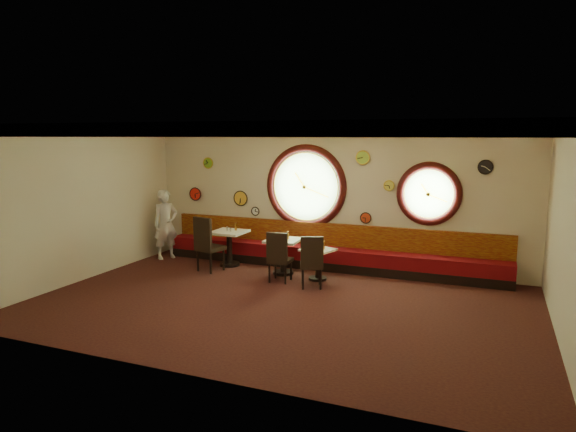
% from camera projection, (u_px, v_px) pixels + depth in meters
% --- Properties ---
extents(floor, '(9.00, 6.00, 0.00)m').
position_uv_depth(floor, '(280.00, 304.00, 9.32)').
color(floor, black).
rests_on(floor, ground).
extents(ceiling, '(9.00, 6.00, 0.02)m').
position_uv_depth(ceiling, '(280.00, 126.00, 8.82)').
color(ceiling, gold).
rests_on(ceiling, wall_back).
extents(wall_back, '(9.00, 0.02, 3.20)m').
position_uv_depth(wall_back, '(330.00, 198.00, 11.82)').
color(wall_back, beige).
rests_on(wall_back, floor).
extents(wall_front, '(9.00, 0.02, 3.20)m').
position_uv_depth(wall_front, '(185.00, 253.00, 6.33)').
color(wall_front, beige).
rests_on(wall_front, floor).
extents(wall_left, '(0.02, 6.00, 3.20)m').
position_uv_depth(wall_left, '(82.00, 205.00, 10.74)').
color(wall_left, beige).
rests_on(wall_left, floor).
extents(wall_right, '(0.02, 6.00, 3.20)m').
position_uv_depth(wall_right, '(566.00, 236.00, 7.41)').
color(wall_right, beige).
rests_on(wall_right, floor).
extents(molding_back, '(9.00, 0.10, 0.18)m').
position_uv_depth(molding_back, '(331.00, 132.00, 11.54)').
color(molding_back, '#340A09').
rests_on(molding_back, wall_back).
extents(molding_front, '(9.00, 0.10, 0.18)m').
position_uv_depth(molding_front, '(184.00, 129.00, 6.14)').
color(molding_front, '#340A09').
rests_on(molding_front, wall_back).
extents(molding_left, '(0.10, 6.00, 0.18)m').
position_uv_depth(molding_left, '(80.00, 132.00, 10.49)').
color(molding_left, '#340A09').
rests_on(molding_left, wall_back).
extents(molding_right, '(0.10, 6.00, 0.18)m').
position_uv_depth(molding_right, '(572.00, 130.00, 7.19)').
color(molding_right, '#340A09').
rests_on(molding_right, wall_back).
extents(banquette_base, '(8.00, 0.55, 0.20)m').
position_uv_depth(banquette_base, '(326.00, 264.00, 11.80)').
color(banquette_base, black).
rests_on(banquette_base, floor).
extents(banquette_seat, '(8.00, 0.55, 0.30)m').
position_uv_depth(banquette_seat, '(326.00, 254.00, 11.76)').
color(banquette_seat, '#5D070E').
rests_on(banquette_seat, banquette_base).
extents(banquette_back, '(8.00, 0.10, 0.55)m').
position_uv_depth(banquette_back, '(329.00, 235.00, 11.90)').
color(banquette_back, '#650E08').
rests_on(banquette_back, wall_back).
extents(porthole_left_glass, '(1.66, 0.02, 1.66)m').
position_uv_depth(porthole_left_glass, '(306.00, 187.00, 12.00)').
color(porthole_left_glass, '#99D47F').
rests_on(porthole_left_glass, wall_back).
extents(porthole_left_frame, '(1.98, 0.18, 1.98)m').
position_uv_depth(porthole_left_frame, '(306.00, 187.00, 11.99)').
color(porthole_left_frame, '#340A09').
rests_on(porthole_left_frame, wall_back).
extents(porthole_left_ring, '(1.61, 0.03, 1.61)m').
position_uv_depth(porthole_left_ring, '(305.00, 187.00, 11.96)').
color(porthole_left_ring, yellow).
rests_on(porthole_left_ring, wall_back).
extents(porthole_right_glass, '(1.10, 0.02, 1.10)m').
position_uv_depth(porthole_right_glass, '(429.00, 194.00, 10.97)').
color(porthole_right_glass, '#99D47F').
rests_on(porthole_right_glass, wall_back).
extents(porthole_right_frame, '(1.38, 0.18, 1.38)m').
position_uv_depth(porthole_right_frame, '(429.00, 194.00, 10.96)').
color(porthole_right_frame, '#340A09').
rests_on(porthole_right_frame, wall_back).
extents(porthole_right_ring, '(1.09, 0.03, 1.09)m').
position_uv_depth(porthole_right_ring, '(429.00, 194.00, 10.93)').
color(porthole_right_ring, yellow).
rests_on(porthole_right_ring, wall_back).
extents(wall_clock_0, '(0.20, 0.03, 0.20)m').
position_uv_depth(wall_clock_0, '(256.00, 211.00, 12.55)').
color(wall_clock_0, white).
rests_on(wall_clock_0, wall_back).
extents(wall_clock_1, '(0.30, 0.03, 0.30)m').
position_uv_depth(wall_clock_1, '(363.00, 158.00, 11.36)').
color(wall_clock_1, '#A0D943').
rests_on(wall_clock_1, wall_back).
extents(wall_clock_2, '(0.32, 0.03, 0.32)m').
position_uv_depth(wall_clock_2, '(195.00, 194.00, 13.13)').
color(wall_clock_2, red).
rests_on(wall_clock_2, wall_back).
extents(wall_clock_3, '(0.24, 0.03, 0.24)m').
position_uv_depth(wall_clock_3, '(366.00, 218.00, 11.53)').
color(wall_clock_3, red).
rests_on(wall_clock_3, wall_back).
extents(wall_clock_4, '(0.28, 0.03, 0.28)m').
position_uv_depth(wall_clock_4, '(485.00, 167.00, 10.44)').
color(wall_clock_4, black).
rests_on(wall_clock_4, wall_back).
extents(wall_clock_5, '(0.22, 0.03, 0.22)m').
position_uv_depth(wall_clock_5, '(389.00, 186.00, 11.23)').
color(wall_clock_5, '#F4E851').
rests_on(wall_clock_5, wall_back).
extents(wall_clock_6, '(0.36, 0.03, 0.36)m').
position_uv_depth(wall_clock_6, '(241.00, 198.00, 12.65)').
color(wall_clock_6, gold).
rests_on(wall_clock_6, wall_back).
extents(wall_clock_7, '(0.26, 0.03, 0.26)m').
position_uv_depth(wall_clock_7, '(208.00, 163.00, 12.85)').
color(wall_clock_7, '#7DBD25').
rests_on(wall_clock_7, wall_back).
extents(table_a, '(0.76, 0.76, 0.83)m').
position_uv_depth(table_a, '(229.00, 244.00, 12.03)').
color(table_a, black).
rests_on(table_a, floor).
extents(table_b, '(0.75, 0.75, 0.79)m').
position_uv_depth(table_b, '(283.00, 252.00, 11.29)').
color(table_b, black).
rests_on(table_b, floor).
extents(table_c, '(0.77, 0.77, 0.67)m').
position_uv_depth(table_c, '(318.00, 260.00, 10.85)').
color(table_c, black).
rests_on(table_c, floor).
extents(chair_a, '(0.64, 0.64, 0.77)m').
position_uv_depth(chair_a, '(207.00, 241.00, 11.44)').
color(chair_a, black).
rests_on(chair_a, floor).
extents(chair_b, '(0.47, 0.47, 0.67)m').
position_uv_depth(chair_b, '(279.00, 254.00, 10.61)').
color(chair_b, black).
rests_on(chair_b, floor).
extents(chair_c, '(0.58, 0.58, 0.67)m').
position_uv_depth(chair_c, '(312.00, 258.00, 10.20)').
color(chair_c, black).
rests_on(chair_c, floor).
extents(condiment_a_salt, '(0.04, 0.04, 0.10)m').
position_uv_depth(condiment_a_salt, '(227.00, 228.00, 12.00)').
color(condiment_a_salt, '#BABABF').
rests_on(condiment_a_salt, table_a).
extents(condiment_b_salt, '(0.04, 0.04, 0.10)m').
position_uv_depth(condiment_b_salt, '(280.00, 236.00, 11.34)').
color(condiment_b_salt, silver).
rests_on(condiment_b_salt, table_b).
extents(condiment_c_salt, '(0.04, 0.04, 0.10)m').
position_uv_depth(condiment_c_salt, '(316.00, 246.00, 10.88)').
color(condiment_c_salt, silver).
rests_on(condiment_c_salt, table_c).
extents(condiment_a_pepper, '(0.03, 0.03, 0.09)m').
position_uv_depth(condiment_a_pepper, '(231.00, 230.00, 11.91)').
color(condiment_a_pepper, silver).
rests_on(condiment_a_pepper, table_a).
extents(condiment_b_pepper, '(0.04, 0.04, 0.10)m').
position_uv_depth(condiment_b_pepper, '(282.00, 238.00, 11.16)').
color(condiment_b_pepper, silver).
rests_on(condiment_b_pepper, table_b).
extents(condiment_c_pepper, '(0.04, 0.04, 0.10)m').
position_uv_depth(condiment_c_pepper, '(316.00, 247.00, 10.80)').
color(condiment_c_pepper, silver).
rests_on(condiment_c_pepper, table_c).
extents(condiment_a_bottle, '(0.06, 0.06, 0.18)m').
position_uv_depth(condiment_a_bottle, '(236.00, 227.00, 12.04)').
color(condiment_a_bottle, gold).
rests_on(condiment_a_bottle, table_a).
extents(condiment_b_bottle, '(0.05, 0.05, 0.17)m').
position_uv_depth(condiment_b_bottle, '(288.00, 235.00, 11.25)').
color(condiment_b_bottle, gold).
rests_on(condiment_b_bottle, table_b).
extents(condiment_c_bottle, '(0.05, 0.05, 0.18)m').
position_uv_depth(condiment_c_bottle, '(324.00, 245.00, 10.79)').
color(condiment_c_bottle, orange).
rests_on(condiment_c_bottle, table_c).
extents(waiter, '(0.68, 0.75, 1.72)m').
position_uv_depth(waiter, '(166.00, 224.00, 12.68)').
color(waiter, silver).
rests_on(waiter, floor).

